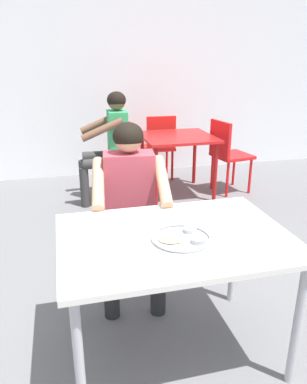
{
  "coord_description": "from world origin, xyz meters",
  "views": [
    {
      "loc": [
        -0.51,
        -1.52,
        1.6
      ],
      "look_at": [
        -0.04,
        0.35,
        0.89
      ],
      "focal_mm": 34.84,
      "sensor_mm": 36.0,
      "label": 1
    }
  ],
  "objects": [
    {
      "name": "table_background_red",
      "position": [
        0.8,
        2.55,
        0.63
      ],
      "size": [
        0.81,
        0.8,
        0.72
      ],
      "color": "red",
      "rests_on": "ground"
    },
    {
      "name": "table_foreground",
      "position": [
        0.01,
        0.1,
        0.66
      ],
      "size": [
        1.17,
        0.83,
        0.74
      ],
      "color": "silver",
      "rests_on": "ground"
    },
    {
      "name": "back_wall",
      "position": [
        0.0,
        3.66,
        1.7
      ],
      "size": [
        12.0,
        0.12,
        3.4
      ],
      "primitive_type": "cube",
      "color": "white",
      "rests_on": "ground"
    },
    {
      "name": "chair_red_far",
      "position": [
        0.75,
        3.16,
        0.5
      ],
      "size": [
        0.41,
        0.4,
        0.87
      ],
      "color": "red",
      "rests_on": "ground"
    },
    {
      "name": "chair_foreground",
      "position": [
        -0.07,
        0.99,
        0.5
      ],
      "size": [
        0.48,
        0.48,
        0.87
      ],
      "color": "silver",
      "rests_on": "ground"
    },
    {
      "name": "thali_tray",
      "position": [
        0.03,
        0.04,
        0.75
      ],
      "size": [
        0.3,
        0.3,
        0.03
      ],
      "color": "#B7BABF",
      "rests_on": "table_foreground"
    },
    {
      "name": "patron_background",
      "position": [
        0.01,
        2.55,
        0.73
      ],
      "size": [
        0.56,
        0.5,
        1.23
      ],
      "color": "#343434",
      "rests_on": "ground"
    },
    {
      "name": "diner_foreground",
      "position": [
        -0.09,
        0.77,
        0.71
      ],
      "size": [
        0.54,
        0.59,
        1.19
      ],
      "color": "#272727",
      "rests_on": "ground"
    },
    {
      "name": "chair_red_left",
      "position": [
        0.14,
        2.51,
        0.51
      ],
      "size": [
        0.45,
        0.43,
        0.89
      ],
      "color": "red",
      "rests_on": "ground"
    },
    {
      "name": "ground_plane",
      "position": [
        0.0,
        0.0,
        -0.03
      ],
      "size": [
        12.0,
        12.0,
        0.05
      ],
      "primitive_type": "cube",
      "color": "slate"
    },
    {
      "name": "chair_red_right",
      "position": [
        1.41,
        2.48,
        0.52
      ],
      "size": [
        0.47,
        0.48,
        0.88
      ],
      "color": "red",
      "rests_on": "ground"
    }
  ]
}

